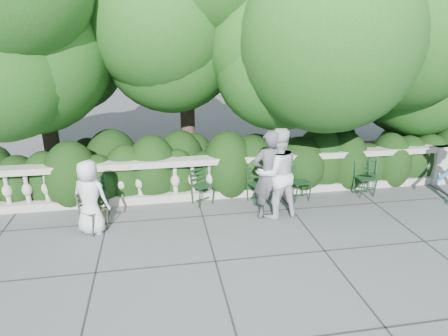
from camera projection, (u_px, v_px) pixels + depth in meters
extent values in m
plane|color=#484B4F|center=(233.00, 232.00, 7.90)|extent=(90.00, 90.00, 0.00)
cube|color=#9E998E|center=(218.00, 193.00, 9.54)|extent=(12.00, 0.32, 0.18)
cube|color=#9E998E|center=(218.00, 160.00, 9.27)|extent=(12.00, 0.36, 0.14)
cube|color=#9E998E|center=(438.00, 164.00, 10.35)|extent=(0.44, 0.44, 1.00)
cylinder|color=#3F3023|center=(50.00, 131.00, 9.96)|extent=(0.40, 0.40, 2.80)
ellipsoid|color=#12390F|center=(30.00, 35.00, 8.80)|extent=(5.28, 5.28, 3.96)
cylinder|color=#3F3023|center=(187.00, 110.00, 10.99)|extent=(0.40, 0.40, 3.40)
ellipsoid|color=#12390F|center=(186.00, 1.00, 9.61)|extent=(6.24, 6.24, 4.68)
cylinder|color=#3F3023|center=(317.00, 118.00, 10.97)|extent=(0.40, 0.40, 3.00)
ellipsoid|color=#12390F|center=(332.00, 24.00, 9.75)|extent=(5.52, 5.52, 4.14)
cylinder|color=#3F3023|center=(404.00, 118.00, 11.99)|extent=(0.40, 0.40, 2.60)
ellipsoid|color=#12390F|center=(424.00, 45.00, 10.93)|extent=(4.80, 4.80, 3.60)
imported|color=silver|center=(90.00, 197.00, 7.67)|extent=(0.85, 0.71, 1.48)
imported|color=#45454A|center=(269.00, 175.00, 8.23)|extent=(0.73, 0.52, 1.90)
imported|color=silver|center=(277.00, 173.00, 8.28)|extent=(1.05, 0.89, 1.93)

